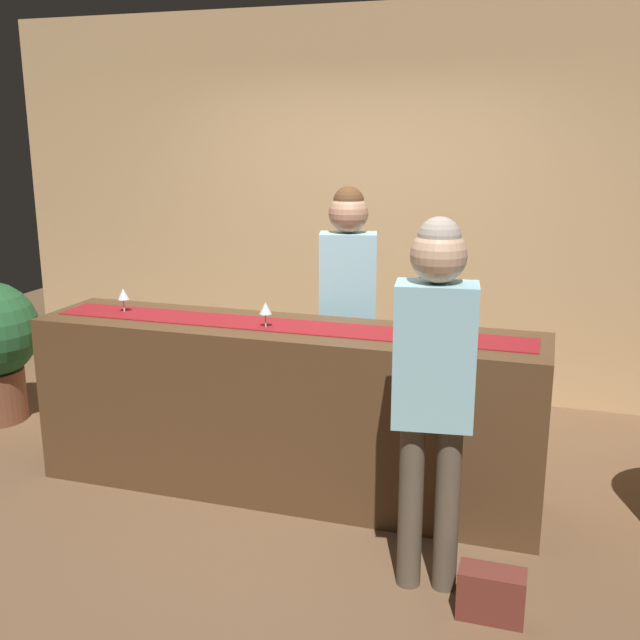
# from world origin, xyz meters

# --- Properties ---
(ground_plane) EXTENTS (10.00, 10.00, 0.00)m
(ground_plane) POSITION_xyz_m (0.00, 0.00, 0.00)
(ground_plane) COLOR brown
(back_wall) EXTENTS (6.00, 0.12, 2.90)m
(back_wall) POSITION_xyz_m (0.00, 1.90, 1.45)
(back_wall) COLOR tan
(back_wall) RESTS_ON ground
(bar_counter) EXTENTS (2.84, 0.60, 0.97)m
(bar_counter) POSITION_xyz_m (0.00, 0.00, 0.48)
(bar_counter) COLOR #543821
(bar_counter) RESTS_ON ground
(counter_runner_cloth) EXTENTS (2.69, 0.28, 0.01)m
(counter_runner_cloth) POSITION_xyz_m (0.00, 0.00, 0.97)
(counter_runner_cloth) COLOR maroon
(counter_runner_cloth) RESTS_ON bar_counter
(wine_bottle_amber) EXTENTS (0.07, 0.07, 0.30)m
(wine_bottle_amber) POSITION_xyz_m (0.74, 0.05, 1.08)
(wine_bottle_amber) COLOR brown
(wine_bottle_amber) RESTS_ON bar_counter
(wine_bottle_green) EXTENTS (0.07, 0.07, 0.30)m
(wine_bottle_green) POSITION_xyz_m (0.89, -0.05, 1.08)
(wine_bottle_green) COLOR #194723
(wine_bottle_green) RESTS_ON bar_counter
(wine_glass_near_customer) EXTENTS (0.07, 0.07, 0.14)m
(wine_glass_near_customer) POSITION_xyz_m (-1.00, 0.01, 1.07)
(wine_glass_near_customer) COLOR silver
(wine_glass_near_customer) RESTS_ON bar_counter
(wine_glass_mid_counter) EXTENTS (0.07, 0.07, 0.14)m
(wine_glass_mid_counter) POSITION_xyz_m (-0.08, -0.07, 1.07)
(wine_glass_mid_counter) COLOR silver
(wine_glass_mid_counter) RESTS_ON bar_counter
(bartender) EXTENTS (0.38, 0.28, 1.69)m
(bartender) POSITION_xyz_m (0.20, 0.58, 1.04)
(bartender) COLOR #26262B
(bartender) RESTS_ON ground
(customer_sipping) EXTENTS (0.36, 0.24, 1.67)m
(customer_sipping) POSITION_xyz_m (0.93, -0.70, 1.03)
(customer_sipping) COLOR brown
(customer_sipping) RESTS_ON ground
(handbag) EXTENTS (0.28, 0.14, 0.22)m
(handbag) POSITION_xyz_m (1.23, -0.85, 0.11)
(handbag) COLOR brown
(handbag) RESTS_ON ground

